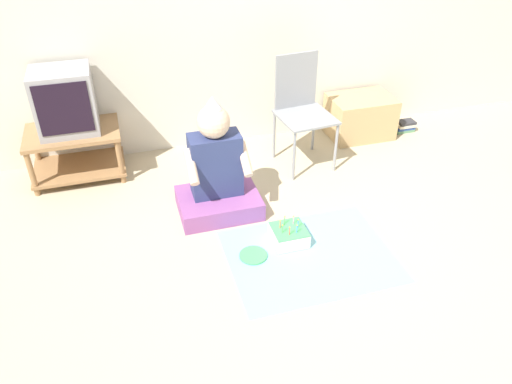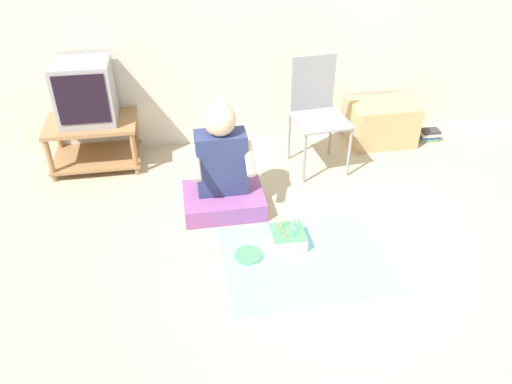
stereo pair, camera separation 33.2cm
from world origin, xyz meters
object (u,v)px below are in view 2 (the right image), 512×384
at_px(book_pile, 429,135).
at_px(folding_chair, 317,107).
at_px(tv, 85,92).
at_px(cardboard_box_stack, 381,123).
at_px(birthday_cake, 287,237).
at_px(person_seated, 222,173).
at_px(paper_plate, 249,255).

bearing_deg(book_pile, folding_chair, -169.70).
distance_m(tv, cardboard_box_stack, 2.58).
distance_m(tv, birthday_cake, 2.00).
distance_m(tv, folding_chair, 1.86).
distance_m(book_pile, person_seated, 2.16).
xyz_separation_m(folding_chair, paper_plate, (-0.74, -1.12, -0.51)).
distance_m(book_pile, birthday_cake, 2.06).
bearing_deg(tv, book_pile, -1.38).
relative_size(person_seated, birthday_cake, 3.94).
bearing_deg(birthday_cake, folding_chair, 66.17).
bearing_deg(folding_chair, paper_plate, -123.32).
bearing_deg(person_seated, birthday_cake, -53.51).
bearing_deg(paper_plate, tv, 127.74).
height_order(book_pile, birthday_cake, birthday_cake).
bearing_deg(cardboard_box_stack, person_seated, -152.57).
bearing_deg(birthday_cake, person_seated, 126.49).
xyz_separation_m(cardboard_box_stack, person_seated, (-1.55, -0.80, 0.11)).
bearing_deg(paper_plate, book_pile, 35.01).
bearing_deg(cardboard_box_stack, tv, 179.63).
bearing_deg(folding_chair, birthday_cake, -113.83).
height_order(tv, person_seated, same).
distance_m(tv, paper_plate, 1.90).
xyz_separation_m(person_seated, birthday_cake, (0.38, -0.51, -0.24)).
height_order(folding_chair, birthday_cake, folding_chair).
bearing_deg(tv, cardboard_box_stack, -0.37).
distance_m(cardboard_box_stack, person_seated, 1.74).
bearing_deg(birthday_cake, paper_plate, -164.12).
bearing_deg(cardboard_box_stack, paper_plate, -136.04).
relative_size(folding_chair, paper_plate, 4.87).
height_order(cardboard_box_stack, book_pile, cardboard_box_stack).
relative_size(birthday_cake, paper_plate, 1.22).
bearing_deg(book_pile, birthday_cake, -142.36).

